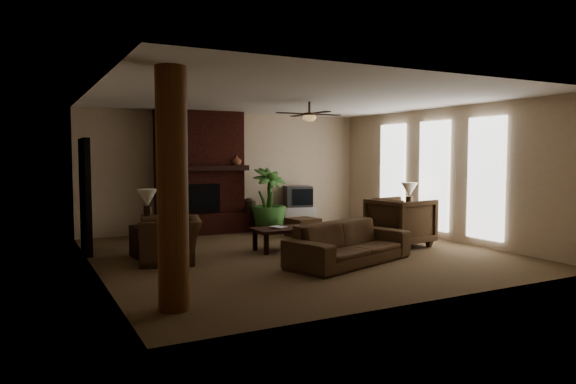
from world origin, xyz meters
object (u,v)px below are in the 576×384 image
armchair_left (170,232)px  floor_plant (269,214)px  floor_vase (249,212)px  armchair_right (401,219)px  tv_stand (297,217)px  ottoman (303,227)px  lamp_left (148,200)px  lamp_right (409,192)px  log_column (172,190)px  sofa (349,236)px  side_table_left (147,241)px  coffee_table (285,231)px  side_table_right (407,225)px

armchair_left → floor_plant: bearing=141.9°
floor_vase → armchair_left: bearing=-133.2°
armchair_right → tv_stand: armchair_right is taller
ottoman → floor_vase: 1.62m
lamp_left → lamp_right: 5.55m
armchair_left → floor_plant: armchair_left is taller
log_column → ottoman: (4.01, 4.11, -1.20)m
sofa → tv_stand: size_ratio=2.75×
ottoman → side_table_left: 3.66m
armchair_left → lamp_right: (5.28, 0.14, 0.50)m
side_table_left → ottoman: bearing=11.9°
coffee_table → tv_stand: 3.30m
floor_plant → lamp_left: bearing=-151.7°
log_column → floor_plant: 6.26m
side_table_left → sofa: bearing=-36.9°
sofa → coffee_table: 1.61m
side_table_right → lamp_right: (0.06, -0.00, 0.73)m
ottoman → coffee_table: bearing=-130.6°
tv_stand → floor_vase: floor_vase is taller
lamp_right → ottoman: bearing=148.1°
armchair_left → floor_plant: 3.71m
tv_stand → side_table_right: (1.26, -2.67, 0.03)m
log_column → tv_stand: log_column is taller
log_column → coffee_table: bearing=44.1°
armchair_left → lamp_right: lamp_right is taller
armchair_left → side_table_right: 5.23m
coffee_table → floor_vase: 2.81m
coffee_table → side_table_right: (3.04, 0.11, -0.10)m
floor_vase → tv_stand: bearing=0.0°
floor_plant → lamp_left: 3.64m
tv_stand → lamp_left: 4.81m
coffee_table → floor_vase: (0.46, 2.77, 0.06)m
side_table_left → lamp_right: (5.54, -0.47, 0.73)m
sofa → armchair_right: bearing=8.2°
floor_plant → ottoman: bearing=-66.2°
coffee_table → tv_stand: (1.78, 2.77, -0.12)m
sofa → tv_stand: sofa is taller
armchair_left → floor_vase: size_ratio=1.48×
side_table_left → floor_vase: bearing=37.2°
log_column → floor_vase: (3.32, 5.55, -0.97)m
ottoman → side_table_left: (-3.58, -0.75, 0.08)m
log_column → tv_stand: size_ratio=3.29×
lamp_left → side_table_right: 5.53m
side_table_left → coffee_table: bearing=-13.3°
sofa → lamp_right: lamp_right is taller
armchair_left → ottoman: 3.61m
armchair_right → coffee_table: 2.34m
armchair_right → side_table_right: armchair_right is taller
coffee_table → side_table_left: size_ratio=2.18×
sofa → side_table_right: bearing=14.2°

